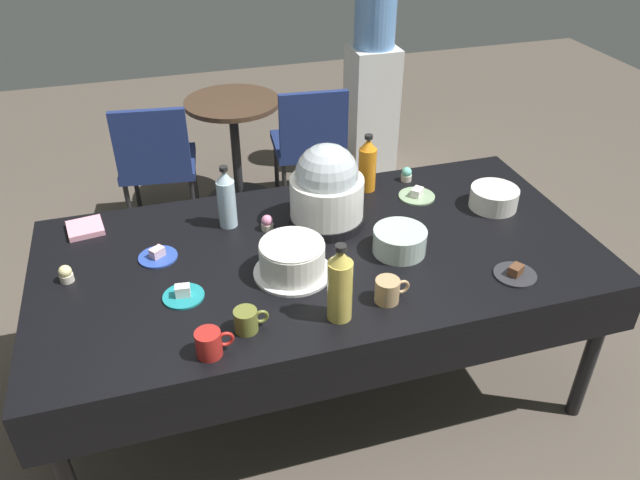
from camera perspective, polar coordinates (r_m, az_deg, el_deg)
ground at (r=2.93m, az=0.00°, el=-13.09°), size 9.00×9.00×0.00m
potluck_table at (r=2.47m, az=0.00°, el=-2.15°), size 2.20×1.10×0.75m
frosted_layer_cake at (r=2.28m, az=-2.58°, el=-1.79°), size 0.29×0.29×0.13m
slow_cooker at (r=2.52m, az=0.63°, el=4.70°), size 0.32×0.32×0.36m
glass_salad_bowl at (r=2.42m, az=7.36°, el=-0.10°), size 0.21×0.21×0.10m
ceramic_snack_bowl at (r=2.80m, az=15.76°, el=3.78°), size 0.21×0.21×0.09m
dessert_plate_cobalt at (r=2.47m, az=-14.75°, el=-1.40°), size 0.15×0.15×0.04m
dessert_plate_teal at (r=2.25m, az=-12.51°, el=-4.94°), size 0.15×0.15×0.05m
dessert_plate_charcoal at (r=2.41m, az=17.59°, el=-2.95°), size 0.16×0.16×0.04m
dessert_plate_sage at (r=2.82m, az=8.93°, el=4.12°), size 0.16×0.16×0.04m
cupcake_mint at (r=2.44m, az=-22.43°, el=-2.92°), size 0.05×0.05×0.07m
cupcake_berry at (r=2.94m, az=7.99°, el=6.02°), size 0.05×0.05×0.07m
cupcake_vanilla at (r=2.55m, az=-4.90°, el=1.58°), size 0.05×0.05×0.07m
soda_bottle_ginger_ale at (r=2.04m, az=1.86°, el=-4.17°), size 0.08×0.08×0.29m
soda_bottle_orange_juice at (r=2.81m, az=4.40°, el=6.94°), size 0.08×0.08×0.27m
soda_bottle_water at (r=2.56m, az=-8.64°, el=3.78°), size 0.08×0.08×0.27m
coffee_mug_tan at (r=2.18m, az=6.30°, el=-4.65°), size 0.13×0.09×0.09m
coffee_mug_red at (r=1.99m, az=-10.16°, el=-9.37°), size 0.12×0.08×0.09m
coffee_mug_olive at (r=2.06m, az=-6.78°, el=-7.37°), size 0.12×0.08×0.08m
paper_napkin_stack at (r=2.73m, az=-20.86°, el=1.04°), size 0.16×0.16×0.02m
maroon_chair_left at (r=3.84m, az=-14.86°, el=7.23°), size 0.49×0.49×0.85m
maroon_chair_right at (r=3.95m, az=-0.92°, el=9.22°), size 0.48×0.48×0.85m
round_cafe_table at (r=4.07m, az=-7.90°, el=9.75°), size 0.60×0.60×0.72m
water_cooler at (r=4.49m, az=4.80°, el=13.55°), size 0.32×0.32×1.24m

